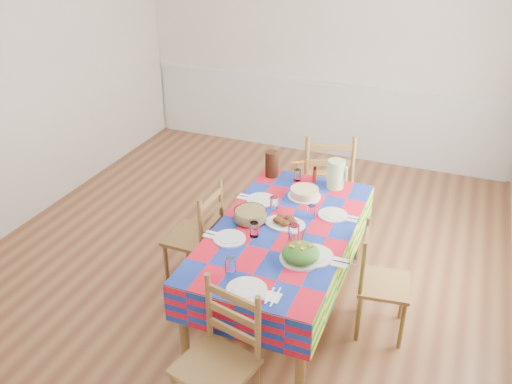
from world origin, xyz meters
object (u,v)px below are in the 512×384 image
chair_near (220,362)px  chair_far (326,184)px  meat_platter (285,222)px  dining_table (284,237)px  chair_left (198,238)px  chair_right (379,283)px  green_pitcher (336,174)px  tea_pitcher (272,164)px

chair_near → chair_far: chair_far is taller
chair_far → meat_platter: bearing=67.9°
dining_table → chair_far: size_ratio=1.72×
meat_platter → chair_far: (0.03, 1.09, -0.21)m
chair_left → chair_right: bearing=90.6°
green_pitcher → chair_right: green_pitcher is taller
green_pitcher → chair_left: bearing=-139.9°
meat_platter → chair_near: bearing=-89.1°
chair_near → dining_table: bearing=103.4°
chair_left → tea_pitcher: bearing=156.8°
tea_pitcher → green_pitcher: bearing=-0.2°
chair_far → chair_right: 1.35m
meat_platter → tea_pitcher: size_ratio=1.36×
tea_pitcher → chair_left: (-0.34, -0.77, -0.37)m
dining_table → chair_right: (0.73, -0.01, -0.21)m
tea_pitcher → chair_left: bearing=-114.0°
chair_far → chair_left: chair_far is taller
green_pitcher → chair_left: (-0.91, -0.77, -0.38)m
dining_table → green_pitcher: (0.18, 0.77, 0.20)m
tea_pitcher → chair_near: bearing=-78.4°
green_pitcher → chair_right: bearing=-54.8°
dining_table → chair_left: bearing=-180.0°
meat_platter → chair_right: size_ratio=0.36×
tea_pitcher → meat_platter: bearing=-62.5°
dining_table → chair_left: (-0.72, -0.00, -0.18)m
chair_near → chair_left: (-0.73, 1.15, -0.01)m
dining_table → chair_right: bearing=-0.4°
tea_pitcher → chair_right: 1.41m
tea_pitcher → chair_left: 0.92m
tea_pitcher → chair_far: bearing=43.1°
dining_table → meat_platter: size_ratio=5.90×
meat_platter → chair_right: 0.80m
green_pitcher → chair_near: size_ratio=0.26×
dining_table → tea_pitcher: (-0.38, 0.77, 0.19)m
chair_left → dining_table: bearing=90.8°
dining_table → tea_pitcher: size_ratio=8.00×
dining_table → chair_far: 1.15m
chair_near → tea_pitcher: bearing=114.5°
tea_pitcher → chair_left: tea_pitcher is taller
dining_table → chair_near: bearing=-89.5°
chair_near → chair_right: 1.35m
meat_platter → tea_pitcher: bearing=117.5°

